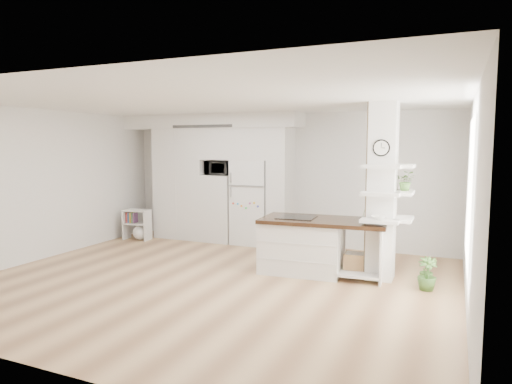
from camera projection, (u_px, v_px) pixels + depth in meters
floor at (212, 282)px, 6.90m from camera, size 7.00×6.00×0.01m
room at (211, 159)px, 6.71m from camera, size 7.04×6.04×2.72m
cabinet_wall at (213, 171)px, 9.76m from camera, size 4.00×0.71×2.70m
refrigerator at (253, 202)px, 9.47m from camera, size 0.78×0.69×1.75m
column at (387, 193)px, 6.84m from camera, size 0.69×0.90×2.70m
window at (470, 191)px, 5.63m from camera, size 0.00×2.40×2.40m
pendant_light at (326, 141)px, 6.14m from camera, size 0.12×0.12×0.10m
kitchen_island at (309, 244)px, 7.37m from camera, size 2.04×1.08×1.46m
bookshelf at (138, 226)px, 9.92m from camera, size 0.59×0.39×0.66m
floor_plant_a at (428, 271)px, 6.73m from camera, size 0.27×0.23×0.43m
floor_plant_b at (427, 274)px, 6.48m from camera, size 0.34×0.34×0.47m
microwave at (219, 168)px, 9.64m from camera, size 0.54×0.37×0.30m
shelf_plant at (406, 181)px, 6.88m from camera, size 0.27×0.23×0.30m
decor_bowl at (378, 217)px, 6.70m from camera, size 0.22×0.22×0.05m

